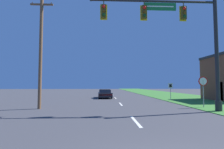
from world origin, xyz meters
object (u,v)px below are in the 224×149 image
utility_pole_near (41,48)px  stop_sign (203,85)px  route_sign_post (170,88)px  signal_mast (183,34)px  car_ahead (105,94)px

utility_pole_near → stop_sign: bearing=0.6°
stop_sign → utility_pole_near: (-13.17, -0.15, 2.90)m
route_sign_post → utility_pole_near: size_ratio=0.22×
stop_sign → route_sign_post: 6.39m
signal_mast → car_ahead: 15.04m
signal_mast → car_ahead: (-5.51, 13.13, -4.84)m
signal_mast → route_sign_post: size_ratio=4.56×
stop_sign → route_sign_post: stop_sign is taller
car_ahead → route_sign_post: size_ratio=2.29×
stop_sign → utility_pole_near: bearing=-179.4°
signal_mast → route_sign_post: signal_mast is taller
signal_mast → stop_sign: (2.53, 2.10, -3.59)m
route_sign_post → utility_pole_near: (-12.89, -6.53, 3.24)m
signal_mast → car_ahead: bearing=112.8°
car_ahead → stop_sign: (8.04, -11.04, 1.26)m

